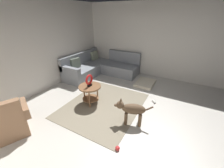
% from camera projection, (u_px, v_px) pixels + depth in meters
% --- Properties ---
extents(ground_plane, '(6.00, 6.00, 0.10)m').
position_uv_depth(ground_plane, '(124.00, 118.00, 3.48)').
color(ground_plane, beige).
extents(wall_back, '(6.00, 0.12, 2.70)m').
position_uv_depth(wall_back, '(35.00, 49.00, 4.12)').
color(wall_back, silver).
rests_on(wall_back, ground_plane).
extents(wall_right, '(0.12, 6.00, 2.70)m').
position_uv_depth(wall_right, '(159.00, 42.00, 5.15)').
color(wall_right, silver).
rests_on(wall_right, ground_plane).
extents(area_rug, '(2.30, 1.90, 0.01)m').
position_uv_depth(area_rug, '(104.00, 105.00, 3.87)').
color(area_rug, gray).
rests_on(area_rug, ground_plane).
extents(sectional_couch, '(2.20, 2.25, 0.88)m').
position_uv_depth(sectional_couch, '(100.00, 68.00, 5.75)').
color(sectional_couch, gray).
rests_on(sectional_couch, ground_plane).
extents(armchair, '(0.98, 0.88, 0.88)m').
position_uv_depth(armchair, '(8.00, 123.00, 2.79)').
color(armchair, '#936B4C').
rests_on(armchair, ground_plane).
extents(side_table, '(0.60, 0.60, 0.54)m').
position_uv_depth(side_table, '(90.00, 90.00, 3.79)').
color(side_table, brown).
rests_on(side_table, ground_plane).
extents(torus_sculpture, '(0.28, 0.08, 0.33)m').
position_uv_depth(torus_sculpture, '(89.00, 80.00, 3.66)').
color(torus_sculpture, black).
rests_on(torus_sculpture, side_table).
extents(dog_bed_mat, '(0.80, 0.60, 0.09)m').
position_uv_depth(dog_bed_mat, '(145.00, 83.00, 5.02)').
color(dog_bed_mat, beige).
rests_on(dog_bed_mat, ground_plane).
extents(dog, '(0.38, 0.82, 0.63)m').
position_uv_depth(dog, '(132.00, 110.00, 3.07)').
color(dog, brown).
rests_on(dog, ground_plane).
extents(dog_toy_ball, '(0.08, 0.08, 0.08)m').
position_uv_depth(dog_toy_ball, '(118.00, 148.00, 2.58)').
color(dog_toy_ball, red).
rests_on(dog_toy_ball, ground_plane).
extents(dog_toy_rope, '(0.15, 0.15, 0.05)m').
position_uv_depth(dog_toy_rope, '(154.00, 101.00, 4.00)').
color(dog_toy_rope, silver).
rests_on(dog_toy_rope, ground_plane).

